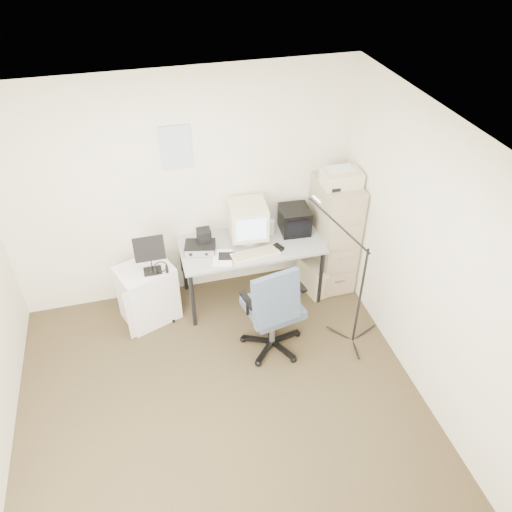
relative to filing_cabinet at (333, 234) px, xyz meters
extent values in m
cube|color=#332A19|center=(-1.58, -1.48, -0.66)|extent=(3.60, 3.60, 0.01)
cube|color=white|center=(-1.58, -1.48, 1.85)|extent=(3.60, 3.60, 0.01)
cube|color=beige|center=(-1.58, 0.32, 0.60)|extent=(3.60, 0.02, 2.50)
cube|color=beige|center=(0.22, -1.48, 0.60)|extent=(0.02, 3.60, 2.50)
cube|color=white|center=(-1.60, 0.31, 1.10)|extent=(0.30, 0.02, 0.44)
cube|color=tan|center=(0.00, 0.00, 0.00)|extent=(0.40, 0.60, 1.30)
cube|color=beige|center=(0.00, -0.04, 0.73)|extent=(0.41, 0.29, 0.15)
cube|color=#979796|center=(-0.95, -0.03, -0.29)|extent=(1.50, 0.70, 0.73)
cube|color=beige|center=(-0.96, 0.06, 0.29)|extent=(0.42, 0.43, 0.42)
cube|color=black|center=(-0.44, 0.08, 0.22)|extent=(0.33, 0.34, 0.28)
cube|color=beige|center=(-0.70, 0.10, 0.16)|extent=(0.10, 0.10, 0.15)
cube|color=beige|center=(-0.96, -0.24, 0.09)|extent=(0.51, 0.23, 0.03)
cube|color=black|center=(-0.70, -0.19, 0.10)|extent=(0.11, 0.13, 0.03)
cube|color=black|center=(-1.49, -0.02, 0.12)|extent=(0.35, 0.29, 0.09)
cube|color=black|center=(-1.43, 0.02, 0.24)|extent=(0.14, 0.13, 0.14)
cube|color=white|center=(-1.29, -0.21, 0.09)|extent=(0.25, 0.31, 0.02)
cube|color=beige|center=(-0.25, -0.12, -0.46)|extent=(0.27, 0.44, 0.38)
cube|color=#39434F|center=(-0.94, -0.83, -0.10)|extent=(0.75, 0.75, 1.11)
cube|color=silver|center=(-2.08, -0.08, -0.32)|extent=(0.65, 0.59, 0.66)
cube|color=black|center=(-2.00, -0.15, 0.23)|extent=(0.32, 0.21, 0.43)
torus|color=black|center=(-1.92, -0.19, 0.06)|extent=(0.19, 0.19, 0.03)
cylinder|color=black|center=(-0.11, -0.97, 0.12)|extent=(0.03, 0.03, 1.54)
camera|label=1|loc=(-2.00, -4.14, 3.19)|focal=35.00mm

